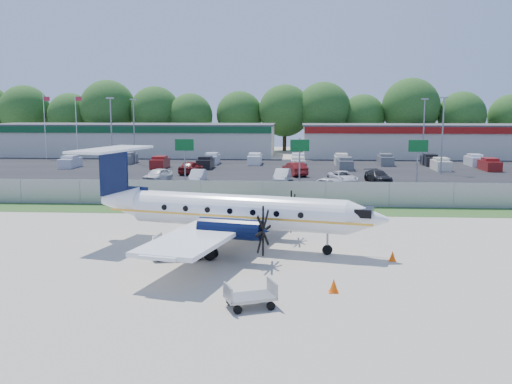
# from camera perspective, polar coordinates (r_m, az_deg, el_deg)

# --- Properties ---
(ground) EXTENTS (170.00, 170.00, 0.00)m
(ground) POSITION_cam_1_polar(r_m,az_deg,el_deg) (32.09, -0.72, -5.63)
(ground) COLOR #B9AF9D
(ground) RESTS_ON ground
(grass_verge) EXTENTS (170.00, 4.00, 0.02)m
(grass_verge) POSITION_cam_1_polar(r_m,az_deg,el_deg) (43.80, 0.53, -1.83)
(grass_verge) COLOR #2D561E
(grass_verge) RESTS_ON ground
(access_road) EXTENTS (170.00, 8.00, 0.02)m
(access_road) POSITION_cam_1_polar(r_m,az_deg,el_deg) (50.69, 0.99, -0.42)
(access_road) COLOR black
(access_road) RESTS_ON ground
(parking_lot) EXTENTS (170.00, 32.00, 0.02)m
(parking_lot) POSITION_cam_1_polar(r_m,az_deg,el_deg) (71.50, 1.83, 2.15)
(parking_lot) COLOR black
(parking_lot) RESTS_ON ground
(perimeter_fence) EXTENTS (120.00, 0.06, 1.99)m
(perimeter_fence) POSITION_cam_1_polar(r_m,az_deg,el_deg) (45.61, 0.67, -0.15)
(perimeter_fence) COLOR gray
(perimeter_fence) RESTS_ON ground
(building_west) EXTENTS (46.40, 12.40, 5.24)m
(building_west) POSITION_cam_1_polar(r_m,az_deg,el_deg) (96.85, -12.08, 5.15)
(building_west) COLOR beige
(building_west) RESTS_ON ground
(building_east) EXTENTS (44.40, 12.40, 5.24)m
(building_east) POSITION_cam_1_polar(r_m,az_deg,el_deg) (96.08, 18.07, 4.90)
(building_east) COLOR beige
(building_east) RESTS_ON ground
(sign_left) EXTENTS (1.80, 0.26, 5.00)m
(sign_left) POSITION_cam_1_polar(r_m,az_deg,el_deg) (55.11, -7.15, 3.99)
(sign_left) COLOR gray
(sign_left) RESTS_ON ground
(sign_mid) EXTENTS (1.80, 0.26, 5.00)m
(sign_mid) POSITION_cam_1_polar(r_m,az_deg,el_deg) (54.10, 4.39, 3.95)
(sign_mid) COLOR gray
(sign_mid) RESTS_ON ground
(sign_right) EXTENTS (1.80, 0.26, 5.00)m
(sign_right) POSITION_cam_1_polar(r_m,az_deg,el_deg) (55.31, 15.88, 3.75)
(sign_right) COLOR gray
(sign_right) RESTS_ON ground
(flagpole_west) EXTENTS (1.06, 0.12, 10.00)m
(flagpole_west) POSITION_cam_1_polar(r_m,az_deg,el_deg) (94.24, -20.35, 6.57)
(flagpole_west) COLOR white
(flagpole_west) RESTS_ON ground
(flagpole_east) EXTENTS (1.06, 0.12, 10.00)m
(flagpole_east) POSITION_cam_1_polar(r_m,az_deg,el_deg) (92.32, -17.49, 6.67)
(flagpole_east) COLOR white
(flagpole_east) RESTS_ON ground
(light_pole_nw) EXTENTS (0.90, 0.35, 9.09)m
(light_pole_nw) POSITION_cam_1_polar(r_m,az_deg,el_deg) (72.65, -14.27, 6.12)
(light_pole_nw) COLOR gray
(light_pole_nw) RESTS_ON ground
(light_pole_ne) EXTENTS (0.90, 0.35, 9.09)m
(light_pole_ne) POSITION_cam_1_polar(r_m,az_deg,el_deg) (71.26, 18.17, 5.92)
(light_pole_ne) COLOR gray
(light_pole_ne) RESTS_ON ground
(light_pole_sw) EXTENTS (0.90, 0.35, 9.09)m
(light_pole_sw) POSITION_cam_1_polar(r_m,az_deg,el_deg) (82.21, -12.11, 6.43)
(light_pole_sw) COLOR gray
(light_pole_sw) RESTS_ON ground
(light_pole_se) EXTENTS (0.90, 0.35, 9.09)m
(light_pole_se) POSITION_cam_1_polar(r_m,az_deg,el_deg) (80.99, 16.43, 6.24)
(light_pole_se) COLOR gray
(light_pole_se) RESTS_ON ground
(tree_line) EXTENTS (112.00, 6.00, 14.00)m
(tree_line) POSITION_cam_1_polar(r_m,az_deg,el_deg) (105.35, 2.49, 4.14)
(tree_line) COLOR #214F17
(tree_line) RESTS_ON ground
(aircraft) EXTENTS (17.76, 17.37, 5.42)m
(aircraft) POSITION_cam_1_polar(r_m,az_deg,el_deg) (31.86, -2.47, -1.88)
(aircraft) COLOR white
(aircraft) RESTS_ON ground
(pushback_tug) EXTENTS (2.98, 2.44, 1.45)m
(pushback_tug) POSITION_cam_1_polar(r_m,az_deg,el_deg) (30.39, -7.56, -5.15)
(pushback_tug) COLOR white
(pushback_tug) RESTS_ON ground
(baggage_cart_near) EXTENTS (2.17, 1.42, 1.09)m
(baggage_cart_near) POSITION_cam_1_polar(r_m,az_deg,el_deg) (30.71, -8.04, -5.38)
(baggage_cart_near) COLOR gray
(baggage_cart_near) RESTS_ON ground
(baggage_cart_far) EXTENTS (2.21, 1.78, 1.01)m
(baggage_cart_far) POSITION_cam_1_polar(r_m,az_deg,el_deg) (22.69, -0.57, -10.38)
(baggage_cart_far) COLOR gray
(baggage_cart_far) RESTS_ON ground
(cone_nose) EXTENTS (0.38, 0.38, 0.53)m
(cone_nose) POSITION_cam_1_polar(r_m,az_deg,el_deg) (30.21, 13.49, -6.26)
(cone_nose) COLOR #FF5608
(cone_nose) RESTS_ON ground
(cone_port_wing) EXTENTS (0.42, 0.42, 0.60)m
(cone_port_wing) POSITION_cam_1_polar(r_m,az_deg,el_deg) (24.77, 7.78, -9.29)
(cone_port_wing) COLOR #FF5608
(cone_port_wing) RESTS_ON ground
(cone_starboard_wing) EXTENTS (0.43, 0.43, 0.62)m
(cone_starboard_wing) POSITION_cam_1_polar(r_m,az_deg,el_deg) (46.66, 2.45, -0.85)
(cone_starboard_wing) COLOR #FF5608
(cone_starboard_wing) RESTS_ON ground
(road_car_west) EXTENTS (4.12, 2.81, 1.28)m
(road_car_west) POSITION_cam_1_polar(r_m,az_deg,el_deg) (54.36, -22.43, -0.48)
(road_car_west) COLOR maroon
(road_car_west) RESTS_ON ground
(road_car_mid) EXTENTS (5.27, 3.82, 1.67)m
(road_car_mid) POSITION_cam_1_polar(r_m,az_deg,el_deg) (51.81, 6.84, -0.30)
(road_car_mid) COLOR silver
(road_car_mid) RESTS_ON ground
(parked_car_a) EXTENTS (2.89, 4.65, 1.48)m
(parked_car_a) POSITION_cam_1_polar(r_m,az_deg,el_deg) (61.38, -9.79, 0.99)
(parked_car_a) COLOR silver
(parked_car_a) RESTS_ON ground
(parked_car_b) EXTENTS (1.41, 4.04, 1.33)m
(parked_car_b) POSITION_cam_1_polar(r_m,az_deg,el_deg) (60.84, -5.83, 1.00)
(parked_car_b) COLOR silver
(parked_car_b) RESTS_ON ground
(parked_car_c) EXTENTS (1.89, 4.31, 1.38)m
(parked_car_c) POSITION_cam_1_polar(r_m,az_deg,el_deg) (60.81, 2.64, 1.03)
(parked_car_c) COLOR silver
(parked_car_c) RESTS_ON ground
(parked_car_d) EXTENTS (3.31, 5.00, 1.28)m
(parked_car_d) POSITION_cam_1_polar(r_m,az_deg,el_deg) (60.26, 8.68, 0.88)
(parked_car_d) COLOR silver
(parked_car_d) RESTS_ON ground
(parked_car_e) EXTENTS (2.86, 4.79, 1.30)m
(parked_car_e) POSITION_cam_1_polar(r_m,az_deg,el_deg) (61.50, 12.08, 0.94)
(parked_car_e) COLOR black
(parked_car_e) RESTS_ON ground
(parked_car_f) EXTENTS (2.68, 4.90, 1.58)m
(parked_car_f) POSITION_cam_1_polar(r_m,az_deg,el_deg) (68.28, -6.50, 1.79)
(parked_car_f) COLOR maroon
(parked_car_f) RESTS_ON ground
(parked_car_g) EXTENTS (3.18, 5.05, 1.57)m
(parked_car_g) POSITION_cam_1_polar(r_m,az_deg,el_deg) (66.49, 3.89, 1.65)
(parked_car_g) COLOR maroon
(parked_car_g) RESTS_ON ground
(far_parking_rows) EXTENTS (56.00, 10.00, 1.60)m
(far_parking_rows) POSITION_cam_1_polar(r_m,az_deg,el_deg) (76.47, 1.96, 2.54)
(far_parking_rows) COLOR gray
(far_parking_rows) RESTS_ON ground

